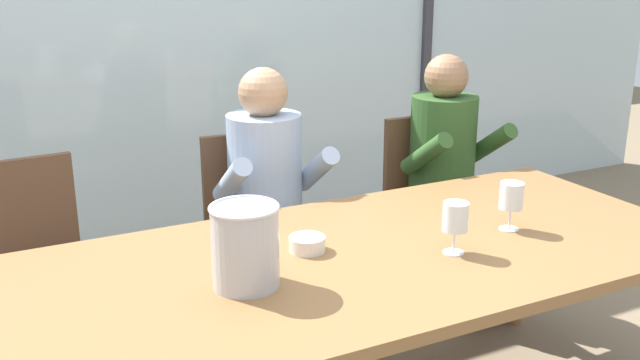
# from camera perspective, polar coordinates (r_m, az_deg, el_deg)

# --- Properties ---
(ground) EXTENTS (14.00, 14.00, 0.00)m
(ground) POSITION_cam_1_polar(r_m,az_deg,el_deg) (3.50, -4.92, -10.95)
(ground) COLOR #847056
(window_glass_panel) EXTENTS (7.54, 0.03, 2.60)m
(window_glass_panel) POSITION_cam_1_polar(r_m,az_deg,el_deg) (4.19, -11.47, 12.14)
(window_glass_panel) COLOR silver
(window_glass_panel) RESTS_ON ground
(window_mullion_right) EXTENTS (0.06, 0.06, 2.60)m
(window_mullion_right) POSITION_cam_1_polar(r_m,az_deg,el_deg) (4.91, 8.52, 12.99)
(window_mullion_right) COLOR #38383D
(window_mullion_right) RESTS_ON ground
(hillside_vineyard) EXTENTS (13.54, 2.40, 2.09)m
(hillside_vineyard) POSITION_cam_1_polar(r_m,az_deg,el_deg) (8.55, -19.75, 12.20)
(hillside_vineyard) COLOR #568942
(hillside_vineyard) RESTS_ON ground
(dining_table) EXTENTS (2.34, 1.05, 0.72)m
(dining_table) POSITION_cam_1_polar(r_m,az_deg,el_deg) (2.40, 3.82, -7.11)
(dining_table) COLOR olive
(dining_table) RESTS_ON ground
(chair_near_curtain) EXTENTS (0.47, 0.47, 0.90)m
(chair_near_curtain) POSITION_cam_1_polar(r_m,az_deg,el_deg) (3.05, -21.99, -5.64)
(chair_near_curtain) COLOR brown
(chair_near_curtain) RESTS_ON ground
(chair_left_of_center) EXTENTS (0.48, 0.48, 0.90)m
(chair_left_of_center) POSITION_cam_1_polar(r_m,az_deg,el_deg) (3.24, -5.16, -3.06)
(chair_left_of_center) COLOR brown
(chair_left_of_center) RESTS_ON ground
(chair_center) EXTENTS (0.45, 0.45, 0.90)m
(chair_center) POSITION_cam_1_polar(r_m,az_deg,el_deg) (3.63, 8.83, -0.95)
(chair_center) COLOR brown
(chair_center) RESTS_ON ground
(person_pale_blue_shirt) EXTENTS (0.47, 0.61, 1.22)m
(person_pale_blue_shirt) POSITION_cam_1_polar(r_m,az_deg,el_deg) (3.04, -3.86, -0.90)
(person_pale_blue_shirt) COLOR #9EB2D1
(person_pale_blue_shirt) RESTS_ON ground
(person_olive_shirt) EXTENTS (0.47, 0.62, 1.22)m
(person_olive_shirt) POSITION_cam_1_polar(r_m,az_deg,el_deg) (3.50, 10.46, 1.28)
(person_olive_shirt) COLOR #2D5123
(person_olive_shirt) RESTS_ON ground
(ice_bucket_primary) EXTENTS (0.21, 0.21, 0.25)m
(ice_bucket_primary) POSITION_cam_1_polar(r_m,az_deg,el_deg) (2.09, -5.97, -5.16)
(ice_bucket_primary) COLOR #B7B7BC
(ice_bucket_primary) RESTS_ON dining_table
(tasting_bowl) EXTENTS (0.12, 0.12, 0.05)m
(tasting_bowl) POSITION_cam_1_polar(r_m,az_deg,el_deg) (2.36, -1.03, -5.10)
(tasting_bowl) COLOR silver
(tasting_bowl) RESTS_ON dining_table
(wine_glass_by_left_taster) EXTENTS (0.08, 0.08, 0.17)m
(wine_glass_by_left_taster) POSITION_cam_1_polar(r_m,az_deg,el_deg) (2.60, 14.98, -1.40)
(wine_glass_by_left_taster) COLOR silver
(wine_glass_by_left_taster) RESTS_ON dining_table
(wine_glass_near_bucket) EXTENTS (0.08, 0.08, 0.17)m
(wine_glass_near_bucket) POSITION_cam_1_polar(r_m,az_deg,el_deg) (2.35, 10.71, -3.08)
(wine_glass_near_bucket) COLOR silver
(wine_glass_near_bucket) RESTS_ON dining_table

